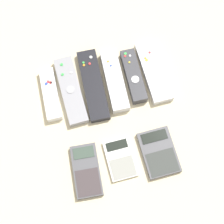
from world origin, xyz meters
name	(u,v)px	position (x,y,z in m)	size (l,w,h in m)	color
ground_plane	(115,126)	(0.00, 0.00, 0.00)	(3.00, 3.00, 0.00)	beige
remote_0	(50,94)	(-0.16, 0.13, 0.01)	(0.04, 0.16, 0.03)	white
remote_1	(71,91)	(-0.10, 0.13, 0.01)	(0.06, 0.21, 0.02)	gray
remote_2	(93,85)	(-0.03, 0.13, 0.01)	(0.06, 0.22, 0.02)	black
remote_3	(115,81)	(0.03, 0.13, 0.01)	(0.05, 0.19, 0.03)	silver
remote_4	(133,76)	(0.09, 0.13, 0.01)	(0.04, 0.16, 0.03)	#333338
remote_5	(154,71)	(0.15, 0.13, 0.01)	(0.06, 0.20, 0.02)	silver
calculator_0	(86,171)	(-0.11, -0.10, 0.01)	(0.08, 0.15, 0.02)	#4C4C51
calculator_1	(120,159)	(-0.01, -0.09, 0.01)	(0.07, 0.11, 0.01)	silver
calculator_2	(159,152)	(0.10, -0.10, 0.01)	(0.09, 0.13, 0.02)	#4C4C51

